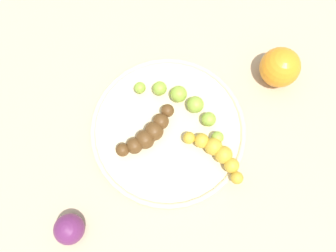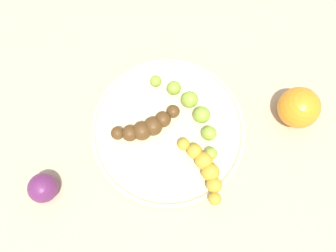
{
  "view_description": "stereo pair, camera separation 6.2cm",
  "coord_description": "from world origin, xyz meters",
  "px_view_note": "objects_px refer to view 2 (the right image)",
  "views": [
    {
      "loc": [
        -0.17,
        0.01,
        0.63
      ],
      "look_at": [
        0.0,
        0.0,
        0.04
      ],
      "focal_mm": 36.88,
      "sensor_mm": 36.0,
      "label": 1
    },
    {
      "loc": [
        -0.17,
        -0.06,
        0.63
      ],
      "look_at": [
        0.0,
        0.0,
        0.04
      ],
      "focal_mm": 36.88,
      "sensor_mm": 36.0,
      "label": 2
    }
  ],
  "objects_px": {
    "banana_green": "(192,110)",
    "fruit_bowl": "(168,130)",
    "orange_fruit": "(299,108)",
    "plum_purple": "(43,188)",
    "banana_overripe": "(147,127)",
    "banana_spotted": "(205,168)"
  },
  "relations": [
    {
      "from": "banana_overripe",
      "to": "orange_fruit",
      "type": "height_order",
      "value": "orange_fruit"
    },
    {
      "from": "fruit_bowl",
      "to": "orange_fruit",
      "type": "relative_size",
      "value": 3.8
    },
    {
      "from": "banana_green",
      "to": "banana_spotted",
      "type": "distance_m",
      "value": 0.11
    },
    {
      "from": "banana_green",
      "to": "banana_spotted",
      "type": "height_order",
      "value": "same"
    },
    {
      "from": "banana_green",
      "to": "plum_purple",
      "type": "distance_m",
      "value": 0.3
    },
    {
      "from": "banana_green",
      "to": "orange_fruit",
      "type": "xyz_separation_m",
      "value": [
        0.06,
        -0.18,
        0.0
      ]
    },
    {
      "from": "banana_spotted",
      "to": "plum_purple",
      "type": "xyz_separation_m",
      "value": [
        -0.12,
        0.26,
        -0.01
      ]
    },
    {
      "from": "fruit_bowl",
      "to": "plum_purple",
      "type": "xyz_separation_m",
      "value": [
        -0.17,
        0.17,
        0.01
      ]
    },
    {
      "from": "banana_overripe",
      "to": "orange_fruit",
      "type": "xyz_separation_m",
      "value": [
        0.12,
        -0.25,
        0.0
      ]
    },
    {
      "from": "banana_overripe",
      "to": "plum_purple",
      "type": "relative_size",
      "value": 1.95
    },
    {
      "from": "fruit_bowl",
      "to": "banana_overripe",
      "type": "distance_m",
      "value": 0.05
    },
    {
      "from": "banana_green",
      "to": "fruit_bowl",
      "type": "bearing_deg",
      "value": -179.43
    },
    {
      "from": "fruit_bowl",
      "to": "banana_spotted",
      "type": "distance_m",
      "value": 0.1
    },
    {
      "from": "banana_spotted",
      "to": "orange_fruit",
      "type": "height_order",
      "value": "orange_fruit"
    },
    {
      "from": "fruit_bowl",
      "to": "orange_fruit",
      "type": "distance_m",
      "value": 0.24
    },
    {
      "from": "banana_green",
      "to": "banana_overripe",
      "type": "distance_m",
      "value": 0.09
    },
    {
      "from": "banana_overripe",
      "to": "banana_spotted",
      "type": "distance_m",
      "value": 0.13
    },
    {
      "from": "banana_green",
      "to": "plum_purple",
      "type": "relative_size",
      "value": 3.07
    },
    {
      "from": "banana_overripe",
      "to": "banana_green",
      "type": "bearing_deg",
      "value": 87.96
    },
    {
      "from": "banana_green",
      "to": "plum_purple",
      "type": "height_order",
      "value": "plum_purple"
    },
    {
      "from": "banana_green",
      "to": "banana_overripe",
      "type": "relative_size",
      "value": 1.57
    },
    {
      "from": "orange_fruit",
      "to": "banana_spotted",
      "type": "bearing_deg",
      "value": 140.76
    }
  ]
}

